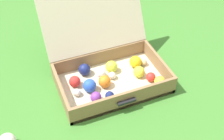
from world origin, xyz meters
The scene contains 2 objects.
ground_plane centered at (0.00, 0.00, 0.00)m, with size 16.00×16.00×0.00m, color #3D7A2D.
open_suitcase centered at (0.05, 0.07, 0.11)m, with size 0.66×0.65×0.49m.
Camera 1 is at (-0.44, -1.21, 1.30)m, focal length 47.01 mm.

